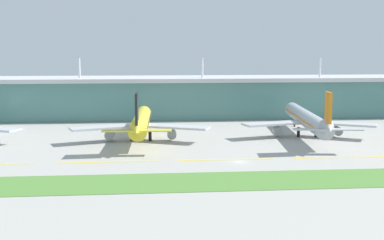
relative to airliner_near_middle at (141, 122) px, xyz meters
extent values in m
plane|color=#A8A59E|center=(27.93, -37.31, -6.44)|extent=(600.00, 600.00, 0.00)
cube|color=slate|center=(27.93, 62.04, 2.21)|extent=(280.00, 28.00, 17.31)
cube|color=silver|center=(27.93, 62.04, 11.76)|extent=(288.00, 34.00, 1.80)
cylinder|color=silver|center=(-28.07, 56.44, 17.16)|extent=(0.90, 0.90, 9.00)
cylinder|color=silver|center=(27.93, 56.44, 17.16)|extent=(0.90, 0.90, 9.00)
cylinder|color=silver|center=(83.93, 56.44, 17.16)|extent=(0.90, 0.90, 9.00)
cylinder|color=yellow|center=(0.05, 1.55, 0.06)|extent=(7.51, 48.97, 5.80)
cone|color=yellow|center=(0.98, 27.93, 0.06)|extent=(5.65, 4.19, 5.51)
cone|color=yellow|center=(-0.91, -25.83, 1.26)|extent=(5.16, 6.80, 5.72)
cube|color=black|center=(-0.87, -24.83, 7.71)|extent=(0.92, 6.42, 9.50)
cube|color=yellow|center=(-6.38, -25.14, 1.06)|extent=(10.11, 3.55, 0.36)
cube|color=yellow|center=(4.61, -25.52, 1.06)|extent=(10.11, 3.55, 0.36)
cube|color=#B7BABF|center=(-12.09, -2.45, -1.25)|extent=(24.88, 14.60, 0.70)
cylinder|color=gray|center=(-10.84, -1.05, -4.04)|extent=(3.36, 4.61, 3.20)
cube|color=#B7BABF|center=(11.89, -3.29, -1.25)|extent=(24.69, 15.98, 0.70)
cylinder|color=gray|center=(10.74, -1.81, -4.04)|extent=(3.36, 4.61, 3.20)
cylinder|color=black|center=(0.70, 19.84, -4.64)|extent=(0.70, 0.70, 3.60)
cylinder|color=black|center=(-3.25, -1.34, -4.64)|extent=(1.10, 1.10, 3.60)
cylinder|color=black|center=(3.15, -1.56, -4.64)|extent=(1.10, 1.10, 3.60)
cube|color=black|center=(0.05, 1.55, 0.46)|extent=(7.37, 44.09, 0.60)
cylinder|color=#ADB2BC|center=(60.80, 4.37, 0.06)|extent=(12.58, 60.67, 5.80)
cone|color=#ADB2BC|center=(64.43, 36.36, 0.06)|extent=(5.93, 4.60, 5.51)
cone|color=#ADB2BC|center=(57.05, -28.62, 1.26)|extent=(5.65, 7.14, 5.72)
cube|color=orange|center=(57.16, -27.63, 7.71)|extent=(1.42, 6.44, 9.50)
cube|color=#ADB2BC|center=(51.64, -27.50, 1.06)|extent=(10.30, 4.31, 0.36)
cube|color=#ADB2BC|center=(62.57, -28.75, 1.06)|extent=(10.30, 4.31, 0.36)
cube|color=#B7BABF|center=(48.38, 1.33, -1.25)|extent=(24.94, 12.97, 0.70)
cylinder|color=gray|center=(49.73, 2.62, -4.04)|extent=(3.69, 4.83, 3.20)
cube|color=#B7BABF|center=(72.22, -1.38, -1.25)|extent=(24.34, 17.42, 0.70)
cylinder|color=gray|center=(71.19, 0.19, -4.04)|extent=(3.69, 4.83, 3.20)
cylinder|color=black|center=(63.35, 26.87, -4.64)|extent=(0.70, 0.70, 3.60)
cylinder|color=black|center=(57.28, 1.75, -4.64)|extent=(1.10, 1.10, 3.60)
cylinder|color=black|center=(63.64, 1.03, -4.64)|extent=(1.10, 1.10, 3.60)
cube|color=orange|center=(60.80, 4.37, 0.46)|extent=(11.94, 54.67, 0.60)
cube|color=yellow|center=(-9.07, -34.23, -6.42)|extent=(28.00, 0.70, 0.04)
cube|color=yellow|center=(24.93, -34.23, -6.42)|extent=(28.00, 0.70, 0.04)
cube|color=yellow|center=(58.93, -34.23, -6.42)|extent=(28.00, 0.70, 0.04)
cube|color=#518438|center=(27.93, -57.98, -6.39)|extent=(300.00, 18.00, 0.10)
camera|label=1|loc=(2.24, -173.99, 24.60)|focal=46.71mm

